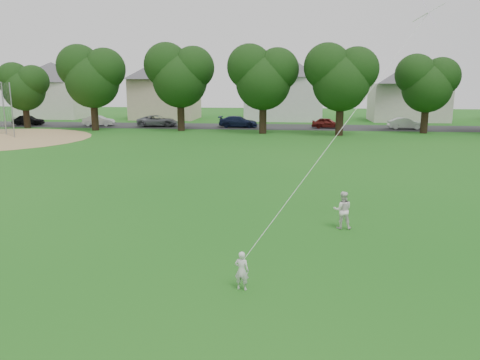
# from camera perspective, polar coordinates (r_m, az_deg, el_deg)

# --- Properties ---
(ground) EXTENTS (160.00, 160.00, 0.00)m
(ground) POSITION_cam_1_polar(r_m,az_deg,el_deg) (12.17, 0.51, -12.67)
(ground) COLOR #155914
(ground) RESTS_ON ground
(street) EXTENTS (90.00, 7.00, 0.01)m
(street) POSITION_cam_1_polar(r_m,az_deg,el_deg) (53.26, 5.07, 6.47)
(street) COLOR #2D2D30
(street) RESTS_ON ground
(toddler) EXTENTS (0.40, 0.30, 1.00)m
(toddler) POSITION_cam_1_polar(r_m,az_deg,el_deg) (11.73, 0.21, -10.99)
(toddler) COLOR silver
(toddler) RESTS_ON ground
(older_boy) EXTENTS (0.65, 0.51, 1.33)m
(older_boy) POSITION_cam_1_polar(r_m,az_deg,el_deg) (16.72, 12.40, -3.60)
(older_boy) COLOR silver
(older_boy) RESTS_ON ground
(kite) EXTENTS (3.09, 3.19, 9.91)m
(kite) POSITION_cam_1_polar(r_m,az_deg,el_deg) (13.52, 12.87, 6.91)
(kite) COLOR white
(kite) RESTS_ON ground
(tree_row) EXTENTS (79.46, 8.71, 11.47)m
(tree_row) POSITION_cam_1_polar(r_m,az_deg,el_deg) (47.61, 13.96, 13.07)
(tree_row) COLOR black
(tree_row) RESTS_ON ground
(parked_cars) EXTENTS (46.62, 2.51, 1.26)m
(parked_cars) POSITION_cam_1_polar(r_m,az_deg,el_deg) (53.19, -4.91, 7.13)
(parked_cars) COLOR black
(parked_cars) RESTS_ON ground
(house_row) EXTENTS (76.14, 14.21, 10.20)m
(house_row) POSITION_cam_1_polar(r_m,az_deg,el_deg) (63.02, 5.49, 11.79)
(house_row) COLOR silver
(house_row) RESTS_ON ground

